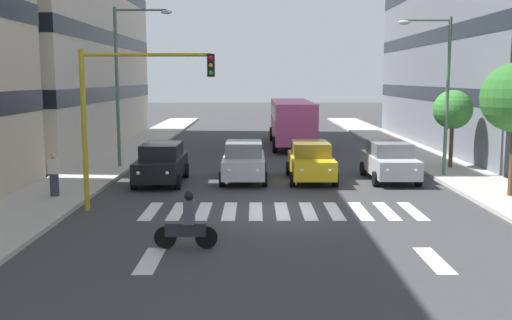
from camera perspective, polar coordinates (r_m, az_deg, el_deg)
ground_plane at (r=20.23m, az=2.54°, el=-4.98°), size 180.00×180.00×0.00m
sidewalk_right at (r=21.62m, az=-21.16°, el=-4.47°), size 3.10×90.00×0.15m
crosswalk_markings at (r=20.23m, az=2.54°, el=-4.97°), size 9.45×2.80×0.01m
lane_arrow_0 at (r=15.56m, az=16.91°, el=-9.29°), size 0.50×2.20×0.01m
lane_arrow_1 at (r=15.13m, az=-10.25°, el=-9.57°), size 0.50×2.20×0.01m
car_0 at (r=26.75m, az=12.83°, el=-0.06°), size 2.02×4.44×1.72m
car_1 at (r=26.13m, az=5.34°, el=-0.08°), size 2.02×4.44×1.72m
car_2 at (r=26.04m, az=-1.19°, el=-0.08°), size 2.02×4.44×1.72m
car_3 at (r=25.75m, az=-9.18°, el=-0.27°), size 2.02×4.44×1.72m
bus_behind_traffic at (r=39.49m, az=3.49°, el=4.08°), size 2.78×10.50×3.00m
motorcycle_with_rider at (r=15.84m, az=-6.73°, el=-6.28°), size 1.70×0.36×1.57m
traffic_light_gantry at (r=20.34m, az=-12.92°, el=5.47°), size 4.54×0.36×5.50m
street_lamp_left at (r=27.70m, az=17.44°, el=7.38°), size 2.41×0.28×7.07m
street_lamp_right at (r=29.80m, az=-12.59°, el=8.42°), size 2.87×0.28×7.80m
street_tree_1 at (r=30.38m, az=18.59°, el=4.63°), size 1.91×1.91×3.81m
pedestrian_waiting at (r=23.13m, az=-19.06°, el=-1.25°), size 0.36×0.24×1.63m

